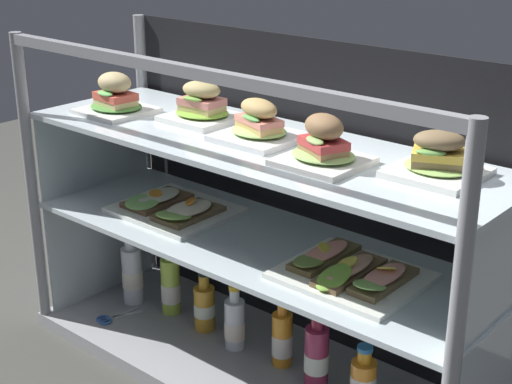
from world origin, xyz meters
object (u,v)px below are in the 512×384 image
(plated_roll_sandwich_near_right_corner, at_px, (259,126))
(juice_bottle_front_right_end, at_px, (132,274))
(plated_roll_sandwich_mid_right, at_px, (115,98))
(open_sandwich_tray_mid_right, at_px, (172,207))
(plated_roll_sandwich_left_of_center, at_px, (202,107))
(juice_bottle_front_second, at_px, (204,306))
(juice_bottle_front_fourth, at_px, (317,356))
(kitchen_scissors, at_px, (109,319))
(plated_roll_sandwich_far_right, at_px, (323,147))
(juice_bottle_near_post, at_px, (363,384))
(juice_bottle_front_middle, at_px, (171,286))
(juice_bottle_tucked_behind, at_px, (282,339))
(open_sandwich_tray_mid_left, at_px, (350,272))
(juice_bottle_back_right, at_px, (235,324))

(plated_roll_sandwich_near_right_corner, bearing_deg, juice_bottle_front_right_end, -179.77)
(plated_roll_sandwich_mid_right, height_order, open_sandwich_tray_mid_right, plated_roll_sandwich_mid_right)
(plated_roll_sandwich_mid_right, height_order, plated_roll_sandwich_left_of_center, plated_roll_sandwich_mid_right)
(juice_bottle_front_second, bearing_deg, plated_roll_sandwich_left_of_center, 101.93)
(juice_bottle_front_right_end, distance_m, juice_bottle_front_fourth, 0.75)
(juice_bottle_front_second, xyz_separation_m, kitchen_scissors, (-0.27, -0.16, -0.07))
(juice_bottle_front_fourth, bearing_deg, plated_roll_sandwich_far_right, -54.42)
(plated_roll_sandwich_left_of_center, height_order, juice_bottle_near_post, plated_roll_sandwich_left_of_center)
(plated_roll_sandwich_mid_right, relative_size, juice_bottle_front_middle, 0.82)
(juice_bottle_front_right_end, distance_m, juice_bottle_front_second, 0.31)
(juice_bottle_tucked_behind, height_order, juice_bottle_front_fourth, juice_bottle_front_fourth)
(plated_roll_sandwich_far_right, bearing_deg, juice_bottle_front_fourth, 125.58)
(plated_roll_sandwich_far_right, bearing_deg, open_sandwich_tray_mid_left, 12.20)
(juice_bottle_front_middle, relative_size, juice_bottle_near_post, 1.21)
(juice_bottle_front_right_end, height_order, juice_bottle_back_right, juice_bottle_front_right_end)
(plated_roll_sandwich_mid_right, distance_m, juice_bottle_tucked_behind, 0.86)
(juice_bottle_front_right_end, bearing_deg, open_sandwich_tray_mid_left, -2.14)
(plated_roll_sandwich_near_right_corner, distance_m, open_sandwich_tray_mid_right, 0.44)
(juice_bottle_front_right_end, height_order, juice_bottle_near_post, juice_bottle_front_right_end)
(juice_bottle_front_second, relative_size, juice_bottle_tucked_behind, 0.93)
(open_sandwich_tray_mid_right, distance_m, juice_bottle_front_right_end, 0.38)
(plated_roll_sandwich_mid_right, relative_size, plated_roll_sandwich_far_right, 1.00)
(plated_roll_sandwich_mid_right, distance_m, plated_roll_sandwich_far_right, 0.75)
(plated_roll_sandwich_far_right, xyz_separation_m, juice_bottle_near_post, (0.12, 0.05, -0.63))
(plated_roll_sandwich_near_right_corner, height_order, juice_bottle_near_post, plated_roll_sandwich_near_right_corner)
(open_sandwich_tray_mid_left, xyz_separation_m, juice_bottle_front_fourth, (-0.12, 0.04, -0.31))
(juice_bottle_front_right_end, xyz_separation_m, juice_bottle_near_post, (0.91, -0.00, -0.02))
(plated_roll_sandwich_near_right_corner, bearing_deg, juice_bottle_tucked_behind, 25.97)
(juice_bottle_near_post, xyz_separation_m, kitchen_scissors, (-0.88, -0.13, -0.08))
(juice_bottle_front_fourth, relative_size, juice_bottle_near_post, 1.16)
(open_sandwich_tray_mid_left, relative_size, kitchen_scissors, 2.13)
(juice_bottle_front_second, bearing_deg, juice_bottle_tucked_behind, 0.76)
(plated_roll_sandwich_mid_right, bearing_deg, juice_bottle_front_second, 18.95)
(plated_roll_sandwich_left_of_center, xyz_separation_m, juice_bottle_tucked_behind, (0.31, -0.01, -0.63))
(plated_roll_sandwich_mid_right, relative_size, juice_bottle_back_right, 0.94)
(plated_roll_sandwich_mid_right, xyz_separation_m, plated_roll_sandwich_far_right, (0.75, 0.01, -0.00))
(juice_bottle_back_right, xyz_separation_m, juice_bottle_front_fourth, (0.30, -0.00, 0.01))
(plated_roll_sandwich_far_right, height_order, kitchen_scissors, plated_roll_sandwich_far_right)
(plated_roll_sandwich_far_right, xyz_separation_m, juice_bottle_front_second, (-0.49, 0.08, -0.64))
(open_sandwich_tray_mid_right, height_order, juice_bottle_front_second, open_sandwich_tray_mid_right)
(plated_roll_sandwich_far_right, relative_size, juice_bottle_back_right, 0.94)
(plated_roll_sandwich_left_of_center, distance_m, plated_roll_sandwich_far_right, 0.50)
(plated_roll_sandwich_far_right, xyz_separation_m, open_sandwich_tray_mid_left, (0.08, 0.02, -0.31))
(plated_roll_sandwich_far_right, distance_m, juice_bottle_back_right, 0.73)
(juice_bottle_near_post, bearing_deg, juice_bottle_tucked_behind, 173.17)
(plated_roll_sandwich_far_right, height_order, open_sandwich_tray_mid_right, plated_roll_sandwich_far_right)
(open_sandwich_tray_mid_left, bearing_deg, juice_bottle_tucked_behind, 166.03)
(juice_bottle_front_middle, relative_size, juice_bottle_front_fourth, 1.04)
(plated_roll_sandwich_near_right_corner, bearing_deg, kitchen_scissors, -165.31)
(juice_bottle_front_second, xyz_separation_m, juice_bottle_near_post, (0.61, -0.03, 0.00))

